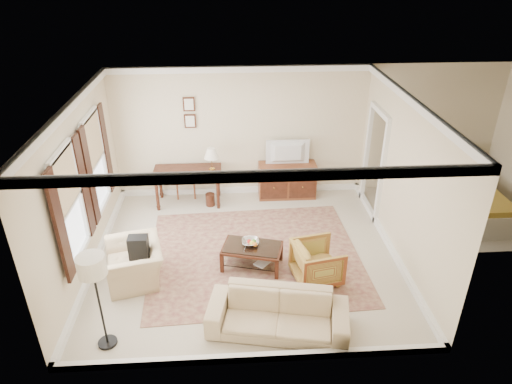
{
  "coord_description": "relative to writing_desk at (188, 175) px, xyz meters",
  "views": [
    {
      "loc": [
        -0.25,
        -6.88,
        5.01
      ],
      "look_at": [
        0.2,
        0.3,
        1.15
      ],
      "focal_mm": 32.0,
      "sensor_mm": 36.0,
      "label": 1
    }
  ],
  "objects": [
    {
      "name": "sofa",
      "position": [
        1.56,
        -3.92,
        -0.29
      ],
      "size": [
        2.12,
        0.98,
        0.8
      ],
      "primitive_type": "imported",
      "rotation": [
        0.0,
        0.0,
        -0.2
      ],
      "color": "tan",
      "rests_on": "room_shell"
    },
    {
      "name": "framed_prints",
      "position": [
        0.1,
        0.43,
        1.26
      ],
      "size": [
        0.25,
        0.04,
        0.68
      ],
      "primitive_type": null,
      "color": "#4C2315",
      "rests_on": "room_shell"
    },
    {
      "name": "annex_bedroom",
      "position": [
        5.66,
        -0.89,
        -0.34
      ],
      "size": [
        3.0,
        2.7,
        2.9
      ],
      "color": "beige",
      "rests_on": "ground"
    },
    {
      "name": "book_b",
      "position": [
        1.37,
        -2.44,
        -0.52
      ],
      "size": [
        0.22,
        0.21,
        0.38
      ],
      "primitive_type": "imported",
      "rotation": [
        0.0,
        0.0,
        -0.74
      ],
      "color": "brown",
      "rests_on": "coffee_table"
    },
    {
      "name": "rug",
      "position": [
        1.33,
        -2.08,
        -0.68
      ],
      "size": [
        3.94,
        3.42,
        0.01
      ],
      "primitive_type": "cube",
      "rotation": [
        0.0,
        0.0,
        0.04
      ],
      "color": "maroon",
      "rests_on": "room_shell"
    },
    {
      "name": "club_armchair",
      "position": [
        -0.73,
        -2.61,
        -0.24
      ],
      "size": [
        0.89,
        1.15,
        0.89
      ],
      "primitive_type": "imported",
      "rotation": [
        0.0,
        0.0,
        -1.33
      ],
      "color": "tan",
      "rests_on": "room_shell"
    },
    {
      "name": "tv",
      "position": [
        2.19,
        0.17,
        0.55
      ],
      "size": [
        0.91,
        0.52,
        0.12
      ],
      "primitive_type": "imported",
      "rotation": [
        0.0,
        0.0,
        3.14
      ],
      "color": "black",
      "rests_on": "sideboard"
    },
    {
      "name": "striped_armchair",
      "position": [
        2.34,
        -2.81,
        -0.3
      ],
      "size": [
        0.83,
        0.87,
        0.77
      ],
      "primitive_type": "imported",
      "rotation": [
        0.0,
        0.0,
        1.77
      ],
      "color": "brown",
      "rests_on": "room_shell"
    },
    {
      "name": "backpack",
      "position": [
        -0.63,
        -2.6,
        0.01
      ],
      "size": [
        0.35,
        0.39,
        0.4
      ],
      "primitive_type": "cube",
      "rotation": [
        0.0,
        0.0,
        -1.07
      ],
      "color": "black",
      "rests_on": "club_armchair"
    },
    {
      "name": "writing_desk",
      "position": [
        0.0,
        0.0,
        0.0
      ],
      "size": [
        1.45,
        0.73,
        0.79
      ],
      "color": "#4C2315",
      "rests_on": "room_shell"
    },
    {
      "name": "window_front",
      "position": [
        -1.53,
        -2.74,
        0.87
      ],
      "size": [
        0.12,
        1.56,
        1.8
      ],
      "primitive_type": null,
      "color": "#CCB284",
      "rests_on": "room_shell"
    },
    {
      "name": "window_rear",
      "position": [
        -1.53,
        -1.14,
        0.87
      ],
      "size": [
        0.12,
        1.56,
        1.8
      ],
      "primitive_type": null,
      "color": "#CCB284",
      "rests_on": "room_shell"
    },
    {
      "name": "book_a",
      "position": [
        1.1,
        -2.21,
        -0.51
      ],
      "size": [
        0.28,
        0.08,
        0.38
      ],
      "primitive_type": "imported",
      "rotation": [
        0.0,
        0.0,
        0.14
      ],
      "color": "brown",
      "rests_on": "coffee_table"
    },
    {
      "name": "desk_chair",
      "position": [
        -0.08,
        0.35,
        -0.16
      ],
      "size": [
        0.52,
        0.52,
        1.05
      ],
      "primitive_type": null,
      "rotation": [
        0.0,
        0.0,
        0.18
      ],
      "color": "brown",
      "rests_on": "room_shell"
    },
    {
      "name": "coffee_table",
      "position": [
        1.27,
        -2.39,
        -0.36
      ],
      "size": [
        1.14,
        0.83,
        0.43
      ],
      "rotation": [
        0.0,
        0.0,
        -0.25
      ],
      "color": "#4C2315",
      "rests_on": "room_shell"
    },
    {
      "name": "sideboard",
      "position": [
        2.19,
        0.19,
        -0.29
      ],
      "size": [
        1.27,
        0.49,
        0.78
      ],
      "primitive_type": "cube",
      "color": "brown",
      "rests_on": "room_shell"
    },
    {
      "name": "fruit_bowl",
      "position": [
        1.24,
        -2.32,
        -0.2
      ],
      "size": [
        0.42,
        0.42,
        0.1
      ],
      "primitive_type": "imported",
      "color": "silver",
      "rests_on": "coffee_table"
    },
    {
      "name": "doorway",
      "position": [
        3.88,
        -0.54,
        0.39
      ],
      "size": [
        0.1,
        1.12,
        2.25
      ],
      "primitive_type": null,
      "color": "white",
      "rests_on": "room_shell"
    },
    {
      "name": "room_shell",
      "position": [
        1.17,
        -2.04,
        1.79
      ],
      "size": [
        5.51,
        5.01,
        2.91
      ],
      "color": "beige",
      "rests_on": "ground"
    },
    {
      "name": "floor_lamp",
      "position": [
        -0.9,
        -4.06,
        0.59
      ],
      "size": [
        0.38,
        0.38,
        1.53
      ],
      "color": "black",
      "rests_on": "room_shell"
    },
    {
      "name": "desk_lamp",
      "position": [
        0.54,
        -0.0,
        0.36
      ],
      "size": [
        0.32,
        0.32,
        0.5
      ],
      "primitive_type": null,
      "color": "silver",
      "rests_on": "writing_desk"
    }
  ]
}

